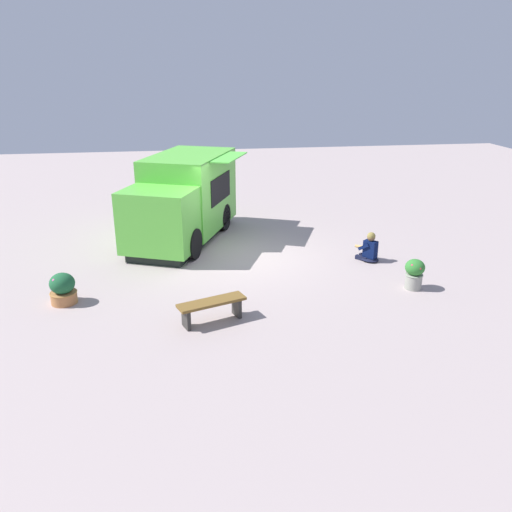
{
  "coord_description": "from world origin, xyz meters",
  "views": [
    {
      "loc": [
        -1.66,
        -13.99,
        5.14
      ],
      "look_at": [
        0.14,
        -2.12,
        0.73
      ],
      "focal_mm": 36.62,
      "sensor_mm": 36.0,
      "label": 1
    }
  ],
  "objects": [
    {
      "name": "ground_plane",
      "position": [
        0.0,
        0.0,
        0.0
      ],
      "size": [
        40.0,
        40.0,
        0.0
      ],
      "primitive_type": "plane",
      "color": "#A79694"
    },
    {
      "name": "food_truck",
      "position": [
        -1.52,
        1.78,
        1.21
      ],
      "size": [
        3.99,
        5.2,
        2.55
      ],
      "color": "#5CC33F",
      "rests_on": "ground_plane"
    },
    {
      "name": "plaza_bench",
      "position": [
        -1.09,
        -4.02,
        0.36
      ],
      "size": [
        1.51,
        0.88,
        0.49
      ],
      "color": "brown",
      "rests_on": "ground_plane"
    },
    {
      "name": "planter_flowering_far",
      "position": [
        -4.38,
        -2.58,
        0.35
      ],
      "size": [
        0.61,
        0.61,
        0.73
      ],
      "color": "#B27141",
      "rests_on": "ground_plane"
    },
    {
      "name": "planter_flowering_near",
      "position": [
        3.89,
        -3.0,
        0.41
      ],
      "size": [
        0.47,
        0.47,
        0.75
      ],
      "color": "gray",
      "rests_on": "ground_plane"
    },
    {
      "name": "person_customer",
      "position": [
        3.5,
        -0.98,
        0.34
      ],
      "size": [
        0.69,
        0.74,
        0.84
      ],
      "color": "black",
      "rests_on": "ground_plane"
    }
  ]
}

